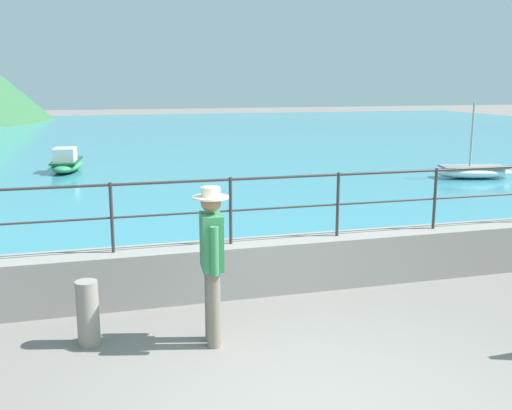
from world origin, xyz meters
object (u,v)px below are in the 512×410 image
(boat_0, at_px, (473,171))
(bollard, at_px, (88,313))
(boat_1, at_px, (66,163))
(person_walking, at_px, (212,258))

(boat_0, bearing_deg, bollard, -142.11)
(boat_0, height_order, boat_1, boat_0)
(person_walking, bearing_deg, bollard, 165.77)
(bollard, bearing_deg, boat_0, 37.89)
(boat_0, xyz_separation_m, boat_1, (-11.52, 4.59, 0.06))
(boat_0, relative_size, boat_1, 1.03)
(bollard, distance_m, boat_0, 13.75)
(person_walking, bearing_deg, boat_1, 98.47)
(boat_1, bearing_deg, person_walking, -81.53)
(person_walking, relative_size, boat_0, 0.71)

